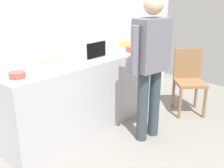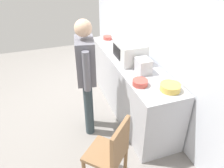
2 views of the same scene
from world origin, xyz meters
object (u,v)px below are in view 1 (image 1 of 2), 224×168
Objects in this scene: sandwich_plate at (46,63)px; wooden_chair at (189,78)px; cereal_bowl at (17,75)px; person_standing at (151,59)px; toaster at (109,46)px; fork_utensil at (122,54)px; microwave at (89,47)px; spoon_utensil at (55,73)px; salad_bowl at (127,44)px; mixing_bowl at (133,49)px.

sandwich_plate reaches higher than wooden_chair.
cereal_bowl is 1.44m from person_standing.
person_standing reaches higher than sandwich_plate.
fork_utensil is (0.05, -0.19, -0.10)m from toaster.
toaster is (0.40, 0.03, -0.05)m from microwave.
spoon_utensil is at bearing 148.51° from person_standing.
wooden_chair is (0.36, -0.89, -0.44)m from salad_bowl.
microwave is 0.41m from toaster.
salad_bowl is (1.45, -0.02, 0.02)m from sandwich_plate.
mixing_bowl reaches higher than spoon_utensil.
toaster reaches higher than sandwich_plate.
spoon_utensil is 2.06m from wooden_chair.
sandwich_plate is 1.41× the size of fork_utensil.
spoon_utensil is at bearing -178.41° from fork_utensil.
toaster is 0.79m from person_standing.
microwave reaches higher than cereal_bowl.
person_standing reaches higher than spoon_utensil.
fork_utensil is 0.10× the size of person_standing.
microwave is 0.73m from mixing_bowl.
salad_bowl is 0.57m from fork_utensil.
microwave is 2.51× the size of mixing_bowl.
fork_utensil is (0.45, -0.15, -0.15)m from microwave.
person_standing is at bearing -70.78° from microwave.
sandwich_plate is 0.38m from spoon_utensil.
microwave is 0.95m from salad_bowl.
person_standing is (-0.19, -0.59, 0.07)m from fork_utensil.
spoon_utensil is (-1.36, -0.04, -0.03)m from mixing_bowl.
wooden_chair is at bearing -40.99° from toaster.
sandwich_plate reaches higher than spoon_utensil.
salad_bowl is 0.15× the size of person_standing.
wooden_chair is at bearing -29.73° from microwave.
salad_bowl is 1.05m from wooden_chair.
person_standing is (-0.67, -0.89, 0.03)m from salad_bowl.
microwave is 1.58m from wooden_chair.
microwave is at bearing 15.59° from spoon_utensil.
mixing_bowl is 0.90× the size of toaster.
toaster reaches higher than wooden_chair.
spoon_utensil is at bearing -23.70° from cereal_bowl.
person_standing is (0.79, -0.91, 0.05)m from sandwich_plate.
spoon_utensil is at bearing -178.50° from mixing_bowl.
microwave is 2.94× the size of fork_utensil.
wooden_chair is (0.84, -0.58, -0.41)m from fork_utensil.
salad_bowl is at bearing 53.13° from person_standing.
cereal_bowl is 2.43m from wooden_chair.
spoon_utensil is (-0.65, -0.18, -0.15)m from microwave.
microwave reaches higher than mixing_bowl.
toaster is (-0.30, 0.18, 0.07)m from mixing_bowl.
person_standing is (0.91, -0.56, 0.07)m from spoon_utensil.
sandwich_plate is 1.03m from fork_utensil.
salad_bowl is 1.50× the size of spoon_utensil.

